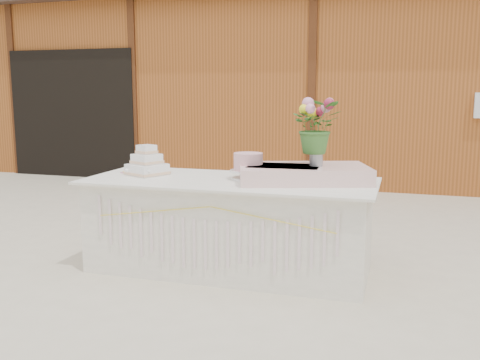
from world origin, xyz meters
name	(u,v)px	position (x,y,z in m)	size (l,w,h in m)	color
ground	(230,269)	(0.00, 0.00, 0.00)	(80.00, 80.00, 0.00)	beige
barn	(329,81)	(-0.01, 5.99, 1.68)	(12.60, 4.60, 3.30)	#9D5221
cake_table	(229,225)	(0.00, 0.00, 0.39)	(2.40, 1.00, 0.77)	white
wedding_cake	(147,165)	(-0.77, 0.04, 0.86)	(0.39, 0.39, 0.26)	white
pink_cake_stand	(248,165)	(0.15, 0.06, 0.89)	(0.31, 0.31, 0.22)	white
satin_runner	(303,174)	(0.60, 0.10, 0.83)	(1.03, 0.59, 0.13)	beige
flower_vase	(316,157)	(0.70, 0.11, 0.97)	(0.11, 0.11, 0.15)	#A8A8AD
bouquet	(317,121)	(0.70, 0.11, 1.26)	(0.38, 0.33, 0.43)	#3C6F2C
loose_flowers	(128,171)	(-1.00, 0.12, 0.78)	(0.13, 0.32, 0.02)	pink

